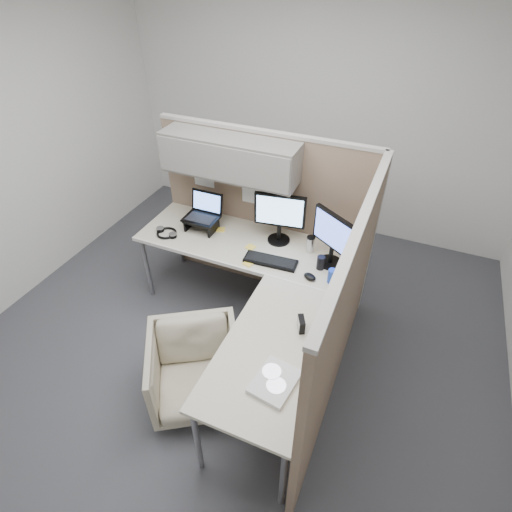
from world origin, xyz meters
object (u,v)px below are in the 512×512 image
at_px(keyboard, 271,261).
at_px(desk, 253,281).
at_px(monitor_left, 280,215).
at_px(office_chair, 195,367).

bearing_deg(keyboard, desk, -108.30).
distance_m(desk, monitor_left, 0.63).
distance_m(office_chair, keyboard, 1.04).
distance_m(monitor_left, keyboard, 0.41).
xyz_separation_m(office_chair, keyboard, (0.23, 0.93, 0.40)).
height_order(office_chair, monitor_left, monitor_left).
bearing_deg(keyboard, office_chair, -107.99).
height_order(office_chair, keyboard, keyboard).
height_order(desk, office_chair, desk).
xyz_separation_m(desk, monitor_left, (0.01, 0.55, 0.32)).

